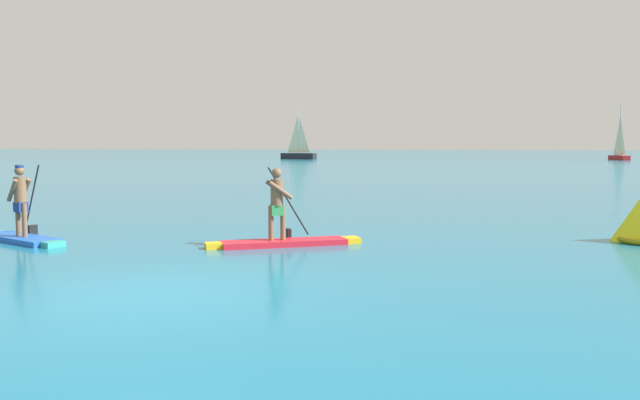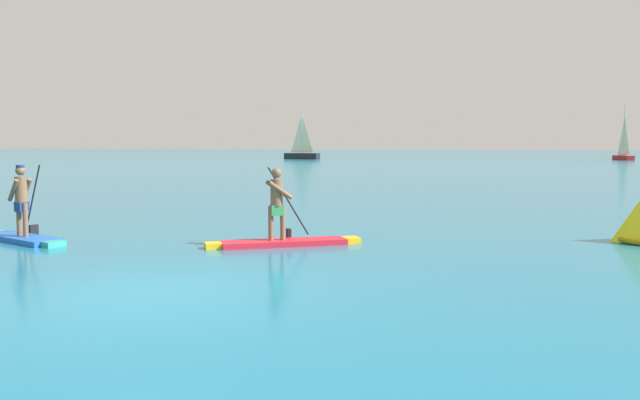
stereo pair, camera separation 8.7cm
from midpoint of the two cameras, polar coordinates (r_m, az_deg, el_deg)
name	(u,v)px [view 2 (the right image)]	position (r m, az deg, el deg)	size (l,w,h in m)	color
ground	(148,294)	(9.91, -14.34, -7.85)	(440.00, 440.00, 0.00)	#196B8C
paddleboarder_near_left	(22,226)	(16.08, -24.14, -2.06)	(2.89, 1.49, 1.71)	blue
paddleboarder_mid_center	(283,231)	(14.06, -3.04, -2.66)	(3.01, 2.14, 1.68)	red
sailboat_left_horizon	(302,152)	(92.65, -1.54, 4.13)	(5.22, 2.08, 6.94)	black
sailboat_right_horizon	(623,152)	(95.57, 24.67, 3.77)	(2.25, 4.29, 7.34)	#A51E1E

